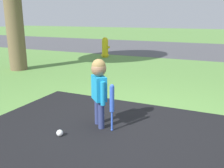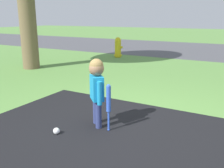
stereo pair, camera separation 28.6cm
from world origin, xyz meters
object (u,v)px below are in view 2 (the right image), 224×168
at_px(child, 97,83).
at_px(fire_hydrant, 118,47).
at_px(sports_ball, 56,131).
at_px(baseball_bat, 109,101).

relative_size(child, fire_hydrant, 1.27).
height_order(sports_ball, fire_hydrant, fire_hydrant).
distance_m(child, sports_ball, 0.78).
bearing_deg(fire_hydrant, sports_ball, -68.97).
height_order(child, baseball_bat, child).
distance_m(child, baseball_bat, 0.29).
bearing_deg(child, sports_ball, -78.72).
xyz_separation_m(child, fire_hydrant, (-2.53, 5.33, -0.24)).
xyz_separation_m(child, baseball_bat, (0.21, -0.06, -0.19)).
distance_m(baseball_bat, fire_hydrant, 6.05).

